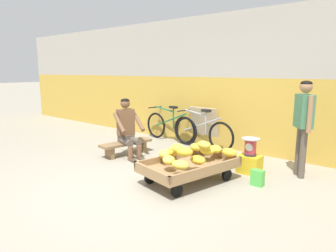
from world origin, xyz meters
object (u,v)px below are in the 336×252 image
(banana_cart, at_px, (189,167))
(sign_board, at_px, (205,126))
(vendor_seated, at_px, (128,128))
(bicycle_far_left, at_px, (202,132))
(plastic_crate, at_px, (249,164))
(weighing_scale, at_px, (250,147))
(shopping_bag, at_px, (258,178))
(bicycle_near_left, at_px, (170,127))
(low_bench, at_px, (126,145))
(customer_adult, at_px, (304,118))

(banana_cart, height_order, sign_board, sign_board)
(vendor_seated, bearing_deg, bicycle_far_left, 63.05)
(bicycle_far_left, bearing_deg, plastic_crate, -30.22)
(banana_cart, relative_size, vendor_seated, 1.39)
(banana_cart, bearing_deg, weighing_scale, 61.60)
(bicycle_far_left, bearing_deg, vendor_seated, -116.95)
(weighing_scale, distance_m, shopping_bag, 0.65)
(bicycle_near_left, bearing_deg, vendor_seated, -83.71)
(vendor_seated, height_order, plastic_crate, vendor_seated)
(vendor_seated, height_order, sign_board, vendor_seated)
(low_bench, xyz_separation_m, shopping_bag, (2.73, 0.11, -0.08))
(shopping_bag, bearing_deg, vendor_seated, -176.94)
(banana_cart, distance_m, sign_board, 2.37)
(sign_board, xyz_separation_m, customer_adult, (2.30, -0.75, 0.52))
(banana_cart, height_order, bicycle_far_left, bicycle_far_left)
(low_bench, height_order, vendor_seated, vendor_seated)
(bicycle_near_left, height_order, shopping_bag, bicycle_near_left)
(shopping_bag, bearing_deg, bicycle_near_left, 153.77)
(bicycle_near_left, bearing_deg, customer_adult, -10.25)
(low_bench, distance_m, weighing_scale, 2.47)
(weighing_scale, relative_size, bicycle_far_left, 0.18)
(low_bench, bearing_deg, banana_cart, -12.65)
(weighing_scale, relative_size, bicycle_near_left, 0.18)
(bicycle_far_left, relative_size, customer_adult, 1.08)
(bicycle_far_left, distance_m, shopping_bag, 2.33)
(bicycle_near_left, distance_m, customer_adult, 3.27)
(vendor_seated, xyz_separation_m, bicycle_near_left, (-0.17, 1.53, -0.21))
(banana_cart, bearing_deg, vendor_seated, 167.63)
(plastic_crate, relative_size, weighing_scale, 1.20)
(sign_board, bearing_deg, bicycle_far_left, -72.95)
(low_bench, bearing_deg, bicycle_far_left, 60.10)
(low_bench, distance_m, shopping_bag, 2.73)
(bicycle_near_left, xyz_separation_m, sign_board, (0.86, 0.18, 0.08))
(weighing_scale, bearing_deg, low_bench, -166.84)
(sign_board, bearing_deg, shopping_bag, -38.75)
(sign_board, relative_size, shopping_bag, 3.66)
(sign_board, distance_m, customer_adult, 2.48)
(bicycle_near_left, bearing_deg, plastic_crate, -20.77)
(plastic_crate, bearing_deg, low_bench, -166.81)
(sign_board, xyz_separation_m, shopping_bag, (1.95, -1.57, -0.32))
(banana_cart, height_order, plastic_crate, banana_cart)
(weighing_scale, bearing_deg, banana_cart, -118.40)
(low_bench, xyz_separation_m, sign_board, (0.77, 1.68, 0.24))
(vendor_seated, bearing_deg, low_bench, 161.50)
(weighing_scale, height_order, bicycle_near_left, bicycle_near_left)
(low_bench, bearing_deg, sign_board, 65.27)
(low_bench, relative_size, vendor_seated, 0.99)
(vendor_seated, bearing_deg, banana_cart, -12.37)
(shopping_bag, bearing_deg, low_bench, -177.62)
(low_bench, distance_m, bicycle_near_left, 1.51)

